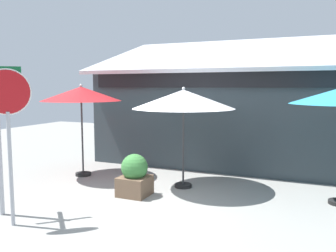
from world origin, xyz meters
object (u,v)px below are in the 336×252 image
patio_umbrella_crimson_left (81,94)px  patio_umbrella_ivory_center (184,100)px  sidewalk_planter (135,176)px  stop_sign (8,116)px

patio_umbrella_crimson_left → patio_umbrella_ivory_center: size_ratio=1.02×
patio_umbrella_crimson_left → patio_umbrella_ivory_center: (3.07, 0.04, -0.10)m
sidewalk_planter → patio_umbrella_crimson_left: bearing=155.0°
stop_sign → sidewalk_planter: (1.19, 2.48, -1.56)m
patio_umbrella_crimson_left → stop_sign: bearing=-72.9°
stop_sign → patio_umbrella_crimson_left: stop_sign is taller
stop_sign → sidewalk_planter: bearing=64.4°
stop_sign → patio_umbrella_ivory_center: stop_sign is taller
patio_umbrella_ivory_center → stop_sign: bearing=-119.0°
patio_umbrella_crimson_left → sidewalk_planter: patio_umbrella_crimson_left is taller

